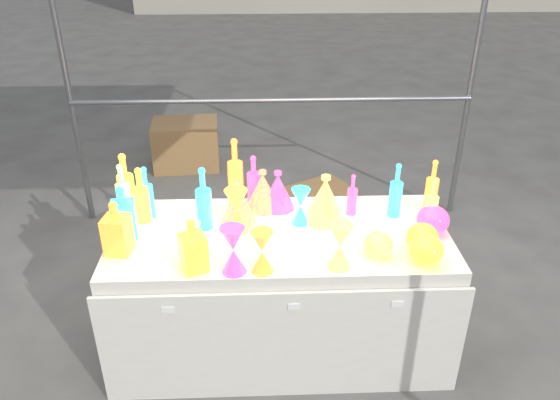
{
  "coord_description": "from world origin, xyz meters",
  "views": [
    {
      "loc": [
        -0.1,
        -2.47,
        2.29
      ],
      "look_at": [
        0.0,
        0.0,
        0.95
      ],
      "focal_mm": 35.0,
      "sensor_mm": 36.0,
      "label": 1
    }
  ],
  "objects_px": {
    "hourglass_0": "(262,251)",
    "bottle_0": "(126,183)",
    "display_table": "(280,290)",
    "cardboard_box_closed": "(186,144)",
    "lampshade_0": "(263,189)",
    "decanter_0": "(193,245)",
    "globe_0": "(426,252)"
  },
  "relations": [
    {
      "from": "hourglass_0",
      "to": "bottle_0",
      "type": "bearing_deg",
      "value": 141.01
    },
    {
      "from": "display_table",
      "to": "cardboard_box_closed",
      "type": "bearing_deg",
      "value": 108.1
    },
    {
      "from": "hourglass_0",
      "to": "display_table",
      "type": "bearing_deg",
      "value": 73.31
    },
    {
      "from": "bottle_0",
      "to": "lampshade_0",
      "type": "height_order",
      "value": "bottle_0"
    },
    {
      "from": "display_table",
      "to": "bottle_0",
      "type": "xyz_separation_m",
      "value": [
        -0.85,
        0.28,
        0.55
      ]
    },
    {
      "from": "display_table",
      "to": "cardboard_box_closed",
      "type": "relative_size",
      "value": 2.95
    },
    {
      "from": "cardboard_box_closed",
      "to": "decanter_0",
      "type": "height_order",
      "value": "decanter_0"
    },
    {
      "from": "display_table",
      "to": "lampshade_0",
      "type": "relative_size",
      "value": 7.79
    },
    {
      "from": "cardboard_box_closed",
      "to": "decanter_0",
      "type": "bearing_deg",
      "value": -85.76
    },
    {
      "from": "cardboard_box_closed",
      "to": "decanter_0",
      "type": "relative_size",
      "value": 2.24
    },
    {
      "from": "cardboard_box_closed",
      "to": "display_table",
      "type": "bearing_deg",
      "value": -75.74
    },
    {
      "from": "cardboard_box_closed",
      "to": "lampshade_0",
      "type": "distance_m",
      "value": 2.43
    },
    {
      "from": "display_table",
      "to": "bottle_0",
      "type": "height_order",
      "value": "bottle_0"
    },
    {
      "from": "bottle_0",
      "to": "hourglass_0",
      "type": "relative_size",
      "value": 1.63
    },
    {
      "from": "hourglass_0",
      "to": "lampshade_0",
      "type": "xyz_separation_m",
      "value": [
        0.01,
        0.61,
        0.01
      ]
    },
    {
      "from": "cardboard_box_closed",
      "to": "hourglass_0",
      "type": "height_order",
      "value": "hourglass_0"
    },
    {
      "from": "lampshade_0",
      "to": "bottle_0",
      "type": "bearing_deg",
      "value": -174.93
    },
    {
      "from": "cardboard_box_closed",
      "to": "hourglass_0",
      "type": "distance_m",
      "value": 3.0
    },
    {
      "from": "bottle_0",
      "to": "cardboard_box_closed",
      "type": "bearing_deg",
      "value": 89.26
    },
    {
      "from": "lampshade_0",
      "to": "cardboard_box_closed",
      "type": "bearing_deg",
      "value": 112.89
    },
    {
      "from": "hourglass_0",
      "to": "lampshade_0",
      "type": "height_order",
      "value": "lampshade_0"
    },
    {
      "from": "bottle_0",
      "to": "decanter_0",
      "type": "distance_m",
      "value": 0.73
    },
    {
      "from": "decanter_0",
      "to": "cardboard_box_closed",
      "type": "bearing_deg",
      "value": 74.64
    },
    {
      "from": "display_table",
      "to": "lampshade_0",
      "type": "distance_m",
      "value": 0.58
    },
    {
      "from": "globe_0",
      "to": "display_table",
      "type": "bearing_deg",
      "value": 156.93
    },
    {
      "from": "bottle_0",
      "to": "hourglass_0",
      "type": "bearing_deg",
      "value": -38.99
    },
    {
      "from": "globe_0",
      "to": "lampshade_0",
      "type": "xyz_separation_m",
      "value": [
        -0.78,
        0.58,
        0.05
      ]
    },
    {
      "from": "cardboard_box_closed",
      "to": "bottle_0",
      "type": "relative_size",
      "value": 1.75
    },
    {
      "from": "cardboard_box_closed",
      "to": "globe_0",
      "type": "distance_m",
      "value": 3.25
    },
    {
      "from": "decanter_0",
      "to": "lampshade_0",
      "type": "distance_m",
      "value": 0.68
    },
    {
      "from": "display_table",
      "to": "decanter_0",
      "type": "height_order",
      "value": "decanter_0"
    },
    {
      "from": "display_table",
      "to": "cardboard_box_closed",
      "type": "xyz_separation_m",
      "value": [
        -0.82,
        2.51,
        -0.15
      ]
    }
  ]
}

